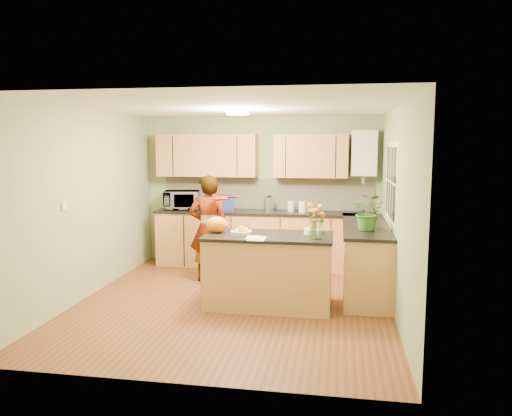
# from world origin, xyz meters

# --- Properties ---
(floor) EXTENTS (4.50, 4.50, 0.00)m
(floor) POSITION_xyz_m (0.00, 0.00, 0.00)
(floor) COLOR #5A3319
(floor) RESTS_ON ground
(ceiling) EXTENTS (4.00, 4.50, 0.02)m
(ceiling) POSITION_xyz_m (0.00, 0.00, 2.50)
(ceiling) COLOR white
(ceiling) RESTS_ON wall_back
(wall_back) EXTENTS (4.00, 0.02, 2.50)m
(wall_back) POSITION_xyz_m (0.00, 2.25, 1.25)
(wall_back) COLOR #8FA676
(wall_back) RESTS_ON floor
(wall_front) EXTENTS (4.00, 0.02, 2.50)m
(wall_front) POSITION_xyz_m (0.00, -2.25, 1.25)
(wall_front) COLOR #8FA676
(wall_front) RESTS_ON floor
(wall_left) EXTENTS (0.02, 4.50, 2.50)m
(wall_left) POSITION_xyz_m (-2.00, 0.00, 1.25)
(wall_left) COLOR #8FA676
(wall_left) RESTS_ON floor
(wall_right) EXTENTS (0.02, 4.50, 2.50)m
(wall_right) POSITION_xyz_m (2.00, 0.00, 1.25)
(wall_right) COLOR #8FA676
(wall_right) RESTS_ON floor
(back_counter) EXTENTS (3.64, 0.62, 0.94)m
(back_counter) POSITION_xyz_m (0.10, 1.95, 0.47)
(back_counter) COLOR #BB854B
(back_counter) RESTS_ON floor
(right_counter) EXTENTS (0.62, 2.24, 0.94)m
(right_counter) POSITION_xyz_m (1.70, 0.85, 0.47)
(right_counter) COLOR #BB854B
(right_counter) RESTS_ON floor
(splashback) EXTENTS (3.60, 0.02, 0.52)m
(splashback) POSITION_xyz_m (0.10, 2.23, 1.20)
(splashback) COLOR beige
(splashback) RESTS_ON back_counter
(upper_cabinets) EXTENTS (3.20, 0.34, 0.70)m
(upper_cabinets) POSITION_xyz_m (-0.18, 2.08, 1.85)
(upper_cabinets) COLOR #BB854B
(upper_cabinets) RESTS_ON wall_back
(boiler) EXTENTS (0.40, 0.30, 0.86)m
(boiler) POSITION_xyz_m (1.70, 2.09, 1.90)
(boiler) COLOR white
(boiler) RESTS_ON wall_back
(window_right) EXTENTS (0.01, 1.30, 1.05)m
(window_right) POSITION_xyz_m (1.99, 0.60, 1.55)
(window_right) COLOR white
(window_right) RESTS_ON wall_right
(light_switch) EXTENTS (0.02, 0.09, 0.09)m
(light_switch) POSITION_xyz_m (-1.99, -0.60, 1.30)
(light_switch) COLOR white
(light_switch) RESTS_ON wall_left
(ceiling_lamp) EXTENTS (0.30, 0.30, 0.07)m
(ceiling_lamp) POSITION_xyz_m (0.00, 0.30, 2.46)
(ceiling_lamp) COLOR #FFEABF
(ceiling_lamp) RESTS_ON ceiling
(peninsula_island) EXTENTS (1.60, 0.82, 0.92)m
(peninsula_island) POSITION_xyz_m (0.46, -0.05, 0.46)
(peninsula_island) COLOR #BB854B
(peninsula_island) RESTS_ON floor
(fruit_dish) EXTENTS (0.27, 0.27, 0.09)m
(fruit_dish) POSITION_xyz_m (0.11, -0.05, 0.96)
(fruit_dish) COLOR beige
(fruit_dish) RESTS_ON peninsula_island
(orange_bowl) EXTENTS (0.23, 0.23, 0.14)m
(orange_bowl) POSITION_xyz_m (1.01, 0.10, 0.98)
(orange_bowl) COLOR beige
(orange_bowl) RESTS_ON peninsula_island
(flower_vase) EXTENTS (0.25, 0.25, 0.47)m
(flower_vase) POSITION_xyz_m (1.06, -0.23, 1.23)
(flower_vase) COLOR silver
(flower_vase) RESTS_ON peninsula_island
(orange_bag) EXTENTS (0.34, 0.31, 0.21)m
(orange_bag) POSITION_xyz_m (-0.22, -0.00, 1.02)
(orange_bag) COLOR orange
(orange_bag) RESTS_ON peninsula_island
(papers) EXTENTS (0.20, 0.28, 0.01)m
(papers) POSITION_xyz_m (0.36, -0.35, 0.92)
(papers) COLOR white
(papers) RESTS_ON peninsula_island
(violinist) EXTENTS (0.64, 0.48, 1.60)m
(violinist) POSITION_xyz_m (-0.59, 0.96, 0.80)
(violinist) COLOR #EDA791
(violinist) RESTS_ON floor
(violin) EXTENTS (0.58, 0.51, 0.15)m
(violin) POSITION_xyz_m (-0.39, 0.74, 1.28)
(violin) COLOR #490904
(violin) RESTS_ON violinist
(microwave) EXTENTS (0.64, 0.49, 0.32)m
(microwave) POSITION_xyz_m (-1.32, 1.94, 1.10)
(microwave) COLOR white
(microwave) RESTS_ON back_counter
(blue_box) EXTENTS (0.31, 0.26, 0.22)m
(blue_box) POSITION_xyz_m (-0.55, 1.91, 1.05)
(blue_box) COLOR navy
(blue_box) RESTS_ON back_counter
(kettle) EXTENTS (0.17, 0.17, 0.31)m
(kettle) POSITION_xyz_m (0.17, 1.97, 1.07)
(kettle) COLOR #ADACB1
(kettle) RESTS_ON back_counter
(jar_cream) EXTENTS (0.14, 0.14, 0.17)m
(jar_cream) POSITION_xyz_m (0.54, 1.99, 1.03)
(jar_cream) COLOR beige
(jar_cream) RESTS_ON back_counter
(jar_white) EXTENTS (0.12, 0.12, 0.19)m
(jar_white) POSITION_xyz_m (0.74, 1.88, 1.03)
(jar_white) COLOR white
(jar_white) RESTS_ON back_counter
(potted_plant) EXTENTS (0.55, 0.52, 0.48)m
(potted_plant) POSITION_xyz_m (1.70, 0.34, 1.18)
(potted_plant) COLOR #346C24
(potted_plant) RESTS_ON right_counter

